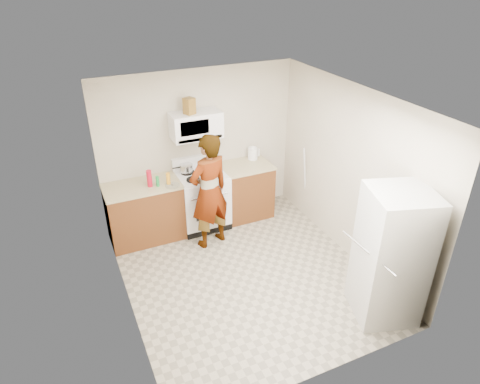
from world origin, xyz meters
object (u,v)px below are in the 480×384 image
gas_range (202,199)px  kettle (253,153)px  person (209,192)px  fridge (391,256)px  microwave (196,125)px  saucepan (186,168)px

gas_range → kettle: (0.99, 0.18, 0.55)m
person → kettle: bearing=-161.9°
gas_range → fridge: fridge is taller
fridge → kettle: fridge is taller
kettle → gas_range: bearing=-150.5°
microwave → kettle: (0.99, 0.05, -0.67)m
person → saucepan: (-0.12, 0.69, 0.11)m
person → fridge: bearing=105.9°
kettle → person: bearing=-126.5°
microwave → fridge: size_ratio=0.45×
microwave → person: bearing=-95.9°
gas_range → microwave: bearing=90.0°
saucepan → kettle: bearing=1.5°
gas_range → fridge: 3.12m
microwave → gas_range: bearing=-90.0°
gas_range → kettle: bearing=10.4°
microwave → saucepan: 0.72m
gas_range → kettle: kettle is taller
kettle → saucepan: kettle is taller
fridge → saucepan: (-1.53, 2.95, 0.16)m
person → saucepan: bearing=-96.3°
gas_range → saucepan: gas_range is taller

